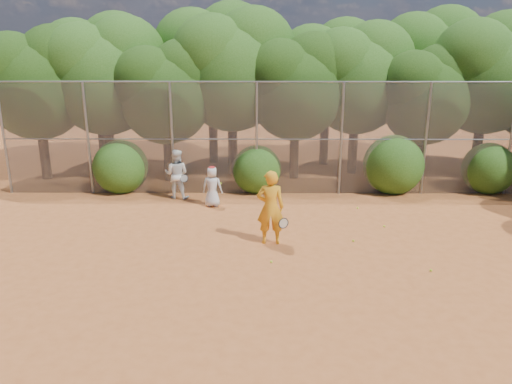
{
  "coord_description": "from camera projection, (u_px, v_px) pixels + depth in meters",
  "views": [
    {
      "loc": [
        -0.91,
        -11.46,
        5.32
      ],
      "look_at": [
        -1.0,
        2.5,
        1.1
      ],
      "focal_mm": 35.0,
      "sensor_mm": 36.0,
      "label": 1
    }
  ],
  "objects": [
    {
      "name": "tree_4",
      "position": [
        297.0,
        84.0,
        19.29
      ],
      "size": [
        4.19,
        3.64,
        5.73
      ],
      "color": "black",
      "rests_on": "ground"
    },
    {
      "name": "ball_4",
      "position": [
        358.0,
        208.0,
        16.52
      ],
      "size": [
        0.07,
        0.07,
        0.07
      ],
      "primitive_type": "sphere",
      "color": "#C1D927",
      "rests_on": "ground"
    },
    {
      "name": "player_yellow",
      "position": [
        270.0,
        207.0,
        13.45
      ],
      "size": [
        0.87,
        0.53,
        2.06
      ],
      "rotation": [
        0.0,
        0.0,
        3.16
      ],
      "color": "orange",
      "rests_on": "ground"
    },
    {
      "name": "tree_7",
      "position": [
        488.0,
        69.0,
        19.49
      ],
      "size": [
        4.77,
        4.14,
        6.53
      ],
      "color": "black",
      "rests_on": "ground"
    },
    {
      "name": "bush_2",
      "position": [
        393.0,
        162.0,
        18.19
      ],
      "size": [
        2.2,
        2.2,
        2.2
      ],
      "primitive_type": "sphere",
      "color": "#244D13",
      "rests_on": "ground"
    },
    {
      "name": "player_teen",
      "position": [
        212.0,
        186.0,
        16.63
      ],
      "size": [
        0.71,
        0.51,
        1.39
      ],
      "rotation": [
        0.0,
        0.0,
        3.02
      ],
      "color": "silver",
      "rests_on": "ground"
    },
    {
      "name": "ground",
      "position": [
        295.0,
        263.0,
        12.5
      ],
      "size": [
        80.0,
        80.0,
        0.0
      ],
      "primitive_type": "plane",
      "color": "#AC5827",
      "rests_on": "ground"
    },
    {
      "name": "ball_3",
      "position": [
        271.0,
        262.0,
        12.48
      ],
      "size": [
        0.07,
        0.07,
        0.07
      ],
      "primitive_type": "sphere",
      "color": "#C1D927",
      "rests_on": "ground"
    },
    {
      "name": "bush_0",
      "position": [
        120.0,
        164.0,
        18.28
      ],
      "size": [
        2.0,
        2.0,
        2.0
      ],
      "primitive_type": "sphere",
      "color": "#244D13",
      "rests_on": "ground"
    },
    {
      "name": "player_white",
      "position": [
        177.0,
        174.0,
        17.44
      ],
      "size": [
        0.95,
        0.82,
        1.75
      ],
      "rotation": [
        0.0,
        0.0,
        2.97
      ],
      "color": "white",
      "rests_on": "ground"
    },
    {
      "name": "tree_11",
      "position": [
        328.0,
        69.0,
        21.47
      ],
      "size": [
        4.64,
        4.03,
        6.35
      ],
      "color": "black",
      "rests_on": "ground"
    },
    {
      "name": "tree_3",
      "position": [
        233.0,
        66.0,
        19.7
      ],
      "size": [
        4.89,
        4.26,
        6.7
      ],
      "color": "black",
      "rests_on": "ground"
    },
    {
      "name": "tree_0",
      "position": [
        37.0,
        79.0,
        19.11
      ],
      "size": [
        4.38,
        3.81,
        6.0
      ],
      "color": "black",
      "rests_on": "ground"
    },
    {
      "name": "tree_1",
      "position": [
        105.0,
        72.0,
        19.51
      ],
      "size": [
        4.64,
        4.03,
        6.35
      ],
      "color": "black",
      "rests_on": "ground"
    },
    {
      "name": "tree_9",
      "position": [
        98.0,
        65.0,
        21.67
      ],
      "size": [
        4.83,
        4.2,
        6.62
      ],
      "color": "black",
      "rests_on": "ground"
    },
    {
      "name": "tree_12",
      "position": [
        429.0,
        61.0,
        21.92
      ],
      "size": [
        5.02,
        4.37,
        6.88
      ],
      "color": "black",
      "rests_on": "ground"
    },
    {
      "name": "ball_2",
      "position": [
        431.0,
        270.0,
        12.01
      ],
      "size": [
        0.07,
        0.07,
        0.07
      ],
      "primitive_type": "sphere",
      "color": "#C1D927",
      "rests_on": "ground"
    },
    {
      "name": "bush_1",
      "position": [
        257.0,
        167.0,
        18.28
      ],
      "size": [
        1.8,
        1.8,
        1.8
      ],
      "primitive_type": "sphere",
      "color": "#244D13",
      "rests_on": "ground"
    },
    {
      "name": "fence_back",
      "position": [
        281.0,
        138.0,
        17.65
      ],
      "size": [
        20.05,
        0.09,
        4.03
      ],
      "color": "gray",
      "rests_on": "ground"
    },
    {
      "name": "ball_1",
      "position": [
        384.0,
        226.0,
        14.89
      ],
      "size": [
        0.07,
        0.07,
        0.07
      ],
      "primitive_type": "sphere",
      "color": "#C1D927",
      "rests_on": "ground"
    },
    {
      "name": "tree_5",
      "position": [
        358.0,
        75.0,
        19.96
      ],
      "size": [
        4.51,
        3.92,
        6.17
      ],
      "color": "black",
      "rests_on": "ground"
    },
    {
      "name": "tree_2",
      "position": [
        166.0,
        89.0,
        18.99
      ],
      "size": [
        3.99,
        3.47,
        5.47
      ],
      "color": "black",
      "rests_on": "ground"
    },
    {
      "name": "bush_3",
      "position": [
        489.0,
        166.0,
        18.21
      ],
      "size": [
        1.9,
        1.9,
        1.9
      ],
      "primitive_type": "sphere",
      "color": "#244D13",
      "rests_on": "ground"
    },
    {
      "name": "tree_10",
      "position": [
        213.0,
        58.0,
        21.75
      ],
      "size": [
        5.15,
        4.48,
        7.06
      ],
      "color": "black",
      "rests_on": "ground"
    },
    {
      "name": "tree_6",
      "position": [
        427.0,
        92.0,
        19.15
      ],
      "size": [
        3.86,
        3.36,
        5.29
      ],
      "color": "black",
      "rests_on": "ground"
    },
    {
      "name": "ball_0",
      "position": [
        353.0,
        241.0,
        13.8
      ],
      "size": [
        0.07,
        0.07,
        0.07
      ],
      "primitive_type": "sphere",
      "color": "#C1D927",
      "rests_on": "ground"
    }
  ]
}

